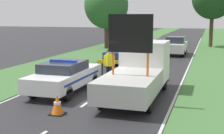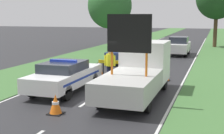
{
  "view_description": "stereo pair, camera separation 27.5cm",
  "coord_description": "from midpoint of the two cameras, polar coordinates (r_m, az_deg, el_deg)",
  "views": [
    {
      "loc": [
        4.61,
        -12.73,
        3.46
      ],
      "look_at": [
        0.29,
        1.08,
        1.1
      ],
      "focal_mm": 50.0,
      "sensor_mm": 36.0,
      "label": 1
    },
    {
      "loc": [
        4.87,
        -12.65,
        3.46
      ],
      "look_at": [
        0.29,
        1.08,
        1.1
      ],
      "focal_mm": 50.0,
      "sensor_mm": 36.0,
      "label": 2
    }
  ],
  "objects": [
    {
      "name": "ground_plane",
      "position": [
        13.98,
        -3.03,
        -5.08
      ],
      "size": [
        160.0,
        160.0,
        0.0
      ],
      "primitive_type": "plane",
      "color": "#28282B"
    },
    {
      "name": "lane_markings",
      "position": [
        24.12,
        5.86,
        0.98
      ],
      "size": [
        6.74,
        57.4,
        0.01
      ],
      "color": "silver",
      "rests_on": "ground"
    },
    {
      "name": "grass_verge_left",
      "position": [
        34.53,
        -0.54,
        3.54
      ],
      "size": [
        4.82,
        120.0,
        0.03
      ],
      "color": "#427038",
      "rests_on": "ground"
    },
    {
      "name": "grass_verge_right",
      "position": [
        32.89,
        19.2,
        2.74
      ],
      "size": [
        4.82,
        120.0,
        0.03
      ],
      "color": "#427038",
      "rests_on": "ground"
    },
    {
      "name": "police_car",
      "position": [
        14.63,
        -9.12,
        -1.56
      ],
      "size": [
        1.84,
        4.9,
        1.5
      ],
      "rotation": [
        0.0,
        0.0,
        0.07
      ],
      "color": "white",
      "rests_on": "ground"
    },
    {
      "name": "work_truck",
      "position": [
        13.81,
        4.44,
        -0.57
      ],
      "size": [
        2.06,
        6.03,
        3.54
      ],
      "rotation": [
        0.0,
        0.0,
        3.17
      ],
      "color": "white",
      "rests_on": "ground"
    },
    {
      "name": "road_barrier",
      "position": [
        17.4,
        1.22,
        0.58
      ],
      "size": [
        2.79,
        0.08,
        1.01
      ],
      "rotation": [
        0.0,
        0.0,
        0.13
      ],
      "color": "black",
      "rests_on": "ground"
    },
    {
      "name": "police_officer",
      "position": [
        16.49,
        -0.99,
        0.76
      ],
      "size": [
        0.62,
        0.39,
        1.72
      ],
      "rotation": [
        0.0,
        0.0,
        3.54
      ],
      "color": "#191E38",
      "rests_on": "ground"
    },
    {
      "name": "pedestrian_civilian",
      "position": [
        16.55,
        3.38,
        0.63
      ],
      "size": [
        0.6,
        0.38,
        1.67
      ],
      "rotation": [
        0.0,
        0.0,
        0.48
      ],
      "color": "#191E38",
      "rests_on": "ground"
    },
    {
      "name": "traffic_cone_near_police",
      "position": [
        18.16,
        3.46,
        -0.92
      ],
      "size": [
        0.37,
        0.37,
        0.51
      ],
      "color": "black",
      "rests_on": "ground"
    },
    {
      "name": "traffic_cone_centre_front",
      "position": [
        11.36,
        -10.65,
        -6.77
      ],
      "size": [
        0.52,
        0.52,
        0.71
      ],
      "color": "black",
      "rests_on": "ground"
    },
    {
      "name": "traffic_cone_near_truck",
      "position": [
        18.17,
        -2.9,
        -0.59
      ],
      "size": [
        0.52,
        0.52,
        0.72
      ],
      "color": "black",
      "rests_on": "ground"
    },
    {
      "name": "traffic_cone_behind_barrier",
      "position": [
        17.17,
        9.28,
        -1.59
      ],
      "size": [
        0.38,
        0.38,
        0.53
      ],
      "color": "black",
      "rests_on": "ground"
    },
    {
      "name": "queued_car_hatch_blue",
      "position": [
        23.34,
        1.74,
        2.59
      ],
      "size": [
        1.89,
        4.18,
        1.43
      ],
      "rotation": [
        0.0,
        0.0,
        3.14
      ],
      "color": "navy",
      "rests_on": "ground"
    },
    {
      "name": "queued_car_van_white",
      "position": [
        28.64,
        11.3,
        3.83
      ],
      "size": [
        1.75,
        4.21,
        1.66
      ],
      "rotation": [
        0.0,
        0.0,
        3.14
      ],
      "color": "silver",
      "rests_on": "ground"
    },
    {
      "name": "roadside_tree_near_right",
      "position": [
        34.58,
        -1.29,
        11.16
      ],
      "size": [
        4.79,
        4.79,
        7.13
      ],
      "color": "#4C3823",
      "rests_on": "ground"
    }
  ]
}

